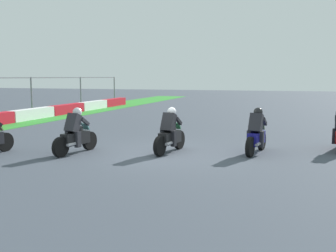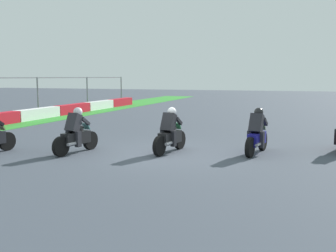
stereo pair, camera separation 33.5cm
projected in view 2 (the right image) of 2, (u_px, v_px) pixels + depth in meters
ground_plane at (165, 154)px, 12.84m from camera, size 120.00×120.00×0.00m
rider_lane_b at (257, 135)px, 12.75m from camera, size 2.03×0.62×1.51m
rider_lane_c at (170, 134)px, 12.97m from camera, size 2.03×0.61×1.51m
rider_lane_d at (76, 134)px, 12.88m from camera, size 2.03×0.62×1.51m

